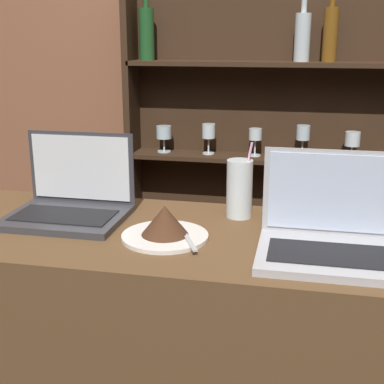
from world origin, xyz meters
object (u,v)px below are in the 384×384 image
Objects in this scene: laptop_far at (334,234)px; cake_plate at (165,225)px; water_glass at (239,189)px; laptop_near at (71,200)px.

cake_plate is (-0.39, 0.01, -0.01)m from laptop_far.
cake_plate is 0.26m from water_glass.
water_glass is at bearing 138.08° from laptop_far.
cake_plate is 1.02× the size of water_glass.
laptop_near is at bearing -168.28° from water_glass.
water_glass is (0.45, 0.09, 0.03)m from laptop_near.
laptop_far reaches higher than laptop_near.
water_glass is at bearing 52.25° from cake_plate.
water_glass reaches higher than cake_plate.
water_glass is (-0.24, 0.21, 0.03)m from laptop_far.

